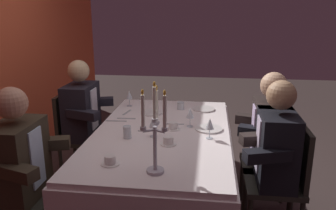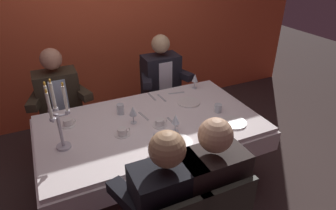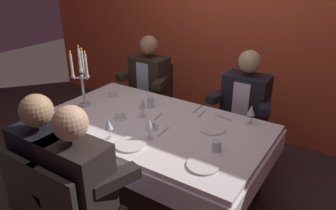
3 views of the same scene
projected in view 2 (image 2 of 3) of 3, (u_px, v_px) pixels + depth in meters
ground_plane at (153, 184)px, 2.91m from camera, size 12.00×12.00×0.00m
back_wall at (99, 15)px, 3.58m from camera, size 6.00×0.12×2.70m
dining_table at (151, 133)px, 2.61m from camera, size 1.94×1.14×0.74m
candelabra at (58, 119)px, 2.11m from camera, size 0.15×0.17×0.58m
dinner_plate_0 at (189, 102)px, 2.85m from camera, size 0.22×0.22×0.01m
dinner_plate_1 at (178, 143)px, 2.27m from camera, size 0.23×0.23×0.01m
dinner_plate_2 at (234, 123)px, 2.53m from camera, size 0.22×0.22×0.01m
wine_glass_0 at (176, 119)px, 2.37m from camera, size 0.07×0.07×0.16m
wine_glass_1 at (154, 138)px, 2.14m from camera, size 0.07×0.07×0.16m
wine_glass_2 at (133, 111)px, 2.48m from camera, size 0.07×0.07×0.16m
wine_glass_3 at (195, 78)px, 3.10m from camera, size 0.07×0.07×0.16m
water_tumbler_0 at (218, 108)px, 2.69m from camera, size 0.07×0.07×0.08m
water_tumbler_1 at (120, 109)px, 2.65m from camera, size 0.06×0.06×0.10m
coffee_cup_0 at (160, 123)px, 2.49m from camera, size 0.13×0.12×0.06m
coffee_cup_1 at (68, 123)px, 2.49m from camera, size 0.13×0.12×0.06m
coffee_cup_2 at (122, 132)px, 2.37m from camera, size 0.13×0.12×0.06m
spoon_0 at (162, 98)px, 2.95m from camera, size 0.03×0.17×0.01m
spoon_1 at (177, 93)px, 3.04m from camera, size 0.17×0.05×0.01m
fork_2 at (172, 122)px, 2.55m from camera, size 0.03×0.17×0.01m
fork_3 at (144, 116)px, 2.63m from camera, size 0.04×0.17×0.01m
knife_4 at (152, 96)px, 2.97m from camera, size 0.03×0.19×0.01m
seated_diner_0 at (58, 95)px, 3.01m from camera, size 0.63×0.48×1.24m
seated_diner_1 at (168, 202)px, 1.76m from camera, size 0.63×0.48×1.24m
seated_diner_2 at (211, 187)px, 1.88m from camera, size 0.63×0.48×1.24m
seated_diner_3 at (161, 77)px, 3.44m from camera, size 0.63×0.48×1.24m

